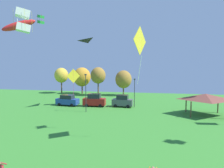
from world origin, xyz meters
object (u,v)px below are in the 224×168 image
Objects in this scene: park_pavilion at (206,97)px; light_post_0 at (134,91)px; kite_flying_7 at (73,77)px; treeline_tree_1 at (82,77)px; parked_car_leftmost at (67,100)px; kite_flying_9 at (140,42)px; kite_flying_11 at (23,21)px; kite_flying_8 at (93,43)px; kite_flying_3 at (41,19)px; parked_car_third_from_left at (122,101)px; treeline_tree_0 at (61,75)px; kite_flying_5 at (19,25)px; treeline_tree_2 at (98,76)px; treeline_tree_3 at (123,79)px; light_post_1 at (86,91)px; parked_car_second_from_left at (94,100)px.

light_post_0 reaches higher than park_pavilion.
treeline_tree_1 reaches higher than kite_flying_7.
parked_car_leftmost is at bearing 172.80° from park_pavilion.
kite_flying_11 reaches higher than kite_flying_9.
kite_flying_8 is 0.76× the size of parked_car_leftmost.
kite_flying_3 is 29.48m from park_pavilion.
park_pavilion is (14.38, -3.99, 1.89)m from parked_car_third_from_left.
kite_flying_8 reaches higher than treeline_tree_0.
treeline_tree_2 is (7.10, 23.28, -9.17)m from kite_flying_5.
kite_flying_11 is 0.40× the size of treeline_tree_3.
kite_flying_8 reaches higher than treeline_tree_1.
kite_flying_8 is (4.75, -1.63, 6.45)m from kite_flying_7.
kite_flying_3 reaches higher than treeline_tree_1.
park_pavilion is (29.98, 5.47, -11.58)m from kite_flying_5.
light_post_1 is at bearing -49.88° from kite_flying_7.
kite_flying_3 is at bearing -71.56° from treeline_tree_0.
treeline_tree_3 reaches higher than light_post_1.
park_pavilion is 0.90× the size of treeline_tree_1.
treeline_tree_3 is at bearing -4.10° from treeline_tree_0.
light_post_0 is 0.74× the size of treeline_tree_1.
light_post_1 reaches higher than parked_car_second_from_left.
kite_flying_3 is 0.24× the size of kite_flying_9.
treeline_tree_2 is at bearing 99.16° from parked_car_second_from_left.
park_pavilion is 34.87m from treeline_tree_1.
park_pavilion is at bearing 11.35° from kite_flying_3.
parked_car_leftmost is 5.66m from parked_car_second_from_left.
kite_flying_8 is 18.12m from kite_flying_9.
parked_car_third_from_left is at bearing 19.24° from kite_flying_8.
kite_flying_7 is 1.04× the size of light_post_0.
kite_flying_9 is 38.49m from treeline_tree_1.
treeline_tree_2 is (-12.57, 31.07, -5.23)m from kite_flying_9.
parked_car_second_from_left is 1.10× the size of parked_car_third_from_left.
treeline_tree_3 is (-4.04, 14.73, 1.21)m from light_post_0.
kite_flying_3 is 27.70m from treeline_tree_1.
kite_flying_3 is 0.19× the size of treeline_tree_1.
kite_flying_8 reaches higher than park_pavilion.
kite_flying_11 is 0.58× the size of parked_car_leftmost.
light_post_0 is at bearing 28.54° from kite_flying_5.
park_pavilion is (20.03, -3.51, 1.82)m from parked_car_second_from_left.
kite_flying_5 is 0.91× the size of kite_flying_9.
treeline_tree_1 is (-3.83, 16.50, -1.05)m from kite_flying_7.
kite_flying_8 reaches higher than parked_car_third_from_left.
light_post_1 is at bearing -98.09° from kite_flying_8.
treeline_tree_1 is (-8.58, 18.13, -7.50)m from kite_flying_8.
kite_flying_5 is 1.36× the size of parked_car_third_from_left.
kite_flying_11 is 23.46m from light_post_0.
kite_flying_5 is at bearing -119.60° from treeline_tree_3.
park_pavilion is at bearing -0.81° from parked_car_leftmost.
treeline_tree_1 is (-2.11, 25.51, -10.59)m from kite_flying_3.
parked_car_third_from_left is 8.32m from light_post_1.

